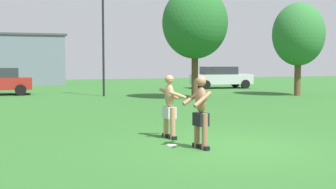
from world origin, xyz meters
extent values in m
plane|color=#2D6628|center=(0.00, 0.00, 0.00)|extent=(80.00, 80.00, 0.00)
cube|color=black|center=(-0.92, 1.73, 0.04)|extent=(0.14, 0.27, 0.09)
cylinder|color=tan|center=(-0.92, 1.73, 0.40)|extent=(0.13, 0.13, 0.80)
cube|color=black|center=(-0.87, 1.36, 0.04)|extent=(0.14, 0.27, 0.09)
cylinder|color=tan|center=(-0.87, 1.36, 0.40)|extent=(0.13, 0.13, 0.80)
cube|color=#B7B7BC|center=(-0.89, 1.55, 0.66)|extent=(0.28, 0.37, 0.29)
ellipsoid|color=tan|center=(-0.89, 1.55, 1.09)|extent=(0.26, 0.35, 0.58)
cylinder|color=tan|center=(-0.82, 1.78, 1.12)|extent=(0.54, 0.11, 0.33)
cylinder|color=tan|center=(-0.76, 1.34, 1.12)|extent=(0.55, 0.26, 0.26)
sphere|color=tan|center=(-0.89, 1.55, 1.50)|extent=(0.22, 0.22, 0.22)
cone|color=red|center=(-0.89, 1.55, 1.56)|extent=(0.26, 0.26, 0.12)
cube|color=black|center=(-0.66, -0.12, 0.04)|extent=(0.14, 0.27, 0.09)
cylinder|color=#936647|center=(-0.66, -0.12, 0.40)|extent=(0.13, 0.13, 0.81)
cube|color=black|center=(-0.71, 0.21, 0.04)|extent=(0.14, 0.27, 0.09)
cylinder|color=#936647|center=(-0.71, 0.21, 0.40)|extent=(0.13, 0.13, 0.81)
cube|color=black|center=(-0.68, 0.05, 0.66)|extent=(0.28, 0.37, 0.29)
ellipsoid|color=#936647|center=(-0.68, 0.05, 1.10)|extent=(0.26, 0.35, 0.58)
cylinder|color=#936647|center=(-0.75, -0.19, 1.13)|extent=(0.52, 0.29, 0.34)
cylinder|color=#936647|center=(-0.81, 0.25, 1.13)|extent=(0.54, 0.25, 0.33)
sphere|color=#936647|center=(-0.68, 0.05, 1.51)|extent=(0.22, 0.22, 0.22)
cylinder|color=white|center=(-1.18, 0.54, 0.01)|extent=(0.25, 0.25, 0.03)
cube|color=silver|center=(9.94, 20.36, 0.67)|extent=(4.44, 2.16, 0.70)
cube|color=#282D33|center=(9.74, 20.37, 1.30)|extent=(2.53, 1.78, 0.56)
cylinder|color=black|center=(11.51, 21.12, 0.32)|extent=(0.66, 0.27, 0.64)
cylinder|color=black|center=(11.36, 19.33, 0.32)|extent=(0.66, 0.27, 0.64)
cylinder|color=black|center=(8.52, 21.38, 0.32)|extent=(0.66, 0.27, 0.64)
cylinder|color=black|center=(8.36, 19.59, 0.32)|extent=(0.66, 0.27, 0.64)
cylinder|color=black|center=(-4.08, 17.81, 0.32)|extent=(0.65, 0.24, 0.64)
cylinder|color=black|center=(-4.02, 19.61, 0.32)|extent=(0.65, 0.24, 0.64)
cylinder|color=black|center=(0.31, 15.73, 2.73)|extent=(0.12, 0.12, 5.46)
cube|color=slate|center=(-4.79, 30.60, 2.03)|extent=(9.01, 4.60, 4.06)
cube|color=#3F3F44|center=(-4.79, 30.60, 4.14)|extent=(9.37, 4.78, 0.16)
cylinder|color=#4C3823|center=(4.45, 12.42, 1.32)|extent=(0.34, 0.34, 2.65)
ellipsoid|color=#236028|center=(4.45, 12.42, 3.95)|extent=(3.40, 3.40, 3.72)
cylinder|color=brown|center=(10.85, 12.48, 1.12)|extent=(0.36, 0.36, 2.25)
ellipsoid|color=#2D7033|center=(10.85, 12.48, 3.49)|extent=(2.95, 2.95, 3.57)
camera|label=1|loc=(-4.70, -9.01, 1.95)|focal=47.71mm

